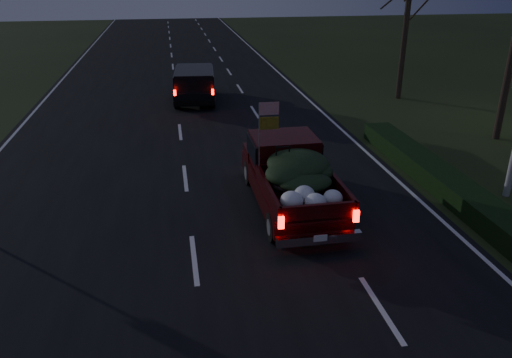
{
  "coord_description": "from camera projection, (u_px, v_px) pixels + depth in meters",
  "views": [
    {
      "loc": [
        -0.29,
        -10.16,
        6.37
      ],
      "look_at": [
        1.75,
        1.55,
        1.3
      ],
      "focal_mm": 35.0,
      "sensor_mm": 36.0,
      "label": 1
    }
  ],
  "objects": [
    {
      "name": "ground",
      "position": [
        194.0,
        260.0,
        11.75
      ],
      "size": [
        120.0,
        120.0,
        0.0
      ],
      "primitive_type": "plane",
      "color": "black",
      "rests_on": "ground"
    },
    {
      "name": "road_asphalt",
      "position": [
        194.0,
        260.0,
        11.75
      ],
      "size": [
        14.0,
        120.0,
        0.02
      ],
      "primitive_type": "cube",
      "color": "black",
      "rests_on": "ground"
    },
    {
      "name": "hedge_row",
      "position": [
        438.0,
        177.0,
        15.59
      ],
      "size": [
        1.0,
        10.0,
        0.6
      ],
      "primitive_type": "cube",
      "color": "black",
      "rests_on": "ground"
    },
    {
      "name": "pickup_truck",
      "position": [
        291.0,
        172.0,
        14.05
      ],
      "size": [
        2.05,
        5.25,
        2.74
      ],
      "rotation": [
        0.0,
        0.0,
        0.01
      ],
      "color": "#340708",
      "rests_on": "ground"
    },
    {
      "name": "lead_suv",
      "position": [
        194.0,
        82.0,
        25.22
      ],
      "size": [
        2.29,
        4.81,
        1.34
      ],
      "rotation": [
        0.0,
        0.0,
        -0.07
      ],
      "color": "black",
      "rests_on": "ground"
    }
  ]
}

